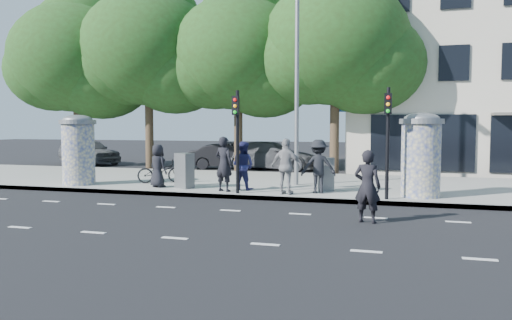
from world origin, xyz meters
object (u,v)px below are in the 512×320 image
(street_lamp, at_px, (297,61))
(car_left, at_px, (89,151))
(ped_a, at_px, (158,166))
(traffic_pole_near, at_px, (237,131))
(ped_c, at_px, (243,166))
(man_road, at_px, (367,186))
(ped_e, at_px, (286,167))
(ped_b, at_px, (224,164))
(car_mid, at_px, (226,156))
(ad_column_left, at_px, (78,148))
(cabinet_right, at_px, (326,174))
(ped_d, at_px, (318,166))
(bicycle, at_px, (160,171))
(cabinet_left, at_px, (184,171))
(car_right, at_px, (271,156))
(ad_column_right, at_px, (421,153))
(traffic_pole_far, at_px, (388,131))

(street_lamp, relative_size, car_left, 1.72)
(ped_a, bearing_deg, traffic_pole_near, -168.37)
(ped_c, bearing_deg, man_road, 153.31)
(ped_e, bearing_deg, man_road, 141.31)
(ped_b, relative_size, car_mid, 0.45)
(ad_column_left, relative_size, car_left, 0.57)
(traffic_pole_near, distance_m, cabinet_right, 3.47)
(man_road, bearing_deg, ped_a, -15.10)
(ped_d, bearing_deg, ped_c, -15.70)
(ped_b, height_order, car_mid, ped_b)
(car_left, bearing_deg, street_lamp, -96.46)
(traffic_pole_near, relative_size, car_left, 0.73)
(ad_column_left, relative_size, bicycle, 1.50)
(ped_a, bearing_deg, man_road, 178.20)
(ped_e, bearing_deg, ped_d, -134.99)
(ped_a, xyz_separation_m, cabinet_left, (1.03, 0.04, -0.15))
(traffic_pole_near, height_order, car_right, traffic_pole_near)
(ad_column_left, xyz_separation_m, ped_e, (8.22, -0.48, -0.47))
(ped_d, distance_m, car_right, 10.67)
(man_road, bearing_deg, car_mid, -46.29)
(ad_column_left, bearing_deg, ped_e, -3.33)
(ped_b, bearing_deg, ped_d, -153.59)
(ad_column_right, xyz_separation_m, car_right, (-7.40, 9.77, -0.78))
(car_mid, xyz_separation_m, car_right, (2.52, 0.24, 0.08))
(ad_column_left, height_order, ped_e, ad_column_left)
(cabinet_right, bearing_deg, street_lamp, 122.30)
(car_right, bearing_deg, ped_b, -171.25)
(street_lamp, distance_m, ped_c, 4.49)
(ped_a, distance_m, cabinet_left, 1.04)
(ad_column_left, bearing_deg, car_mid, 75.71)
(ped_b, bearing_deg, ped_a, 9.95)
(ad_column_left, relative_size, car_mid, 0.64)
(traffic_pole_near, distance_m, traffic_pole_far, 4.80)
(ad_column_left, height_order, man_road, ad_column_left)
(ped_a, xyz_separation_m, car_mid, (-0.83, 9.67, -0.25))
(ped_b, bearing_deg, cabinet_right, -143.16)
(street_lamp, relative_size, ped_e, 4.37)
(ad_column_right, xyz_separation_m, car_left, (-19.14, 10.14, -0.75))
(ped_b, height_order, cabinet_left, ped_b)
(car_left, bearing_deg, cabinet_left, -110.09)
(man_road, bearing_deg, ped_d, -53.42)
(bicycle, distance_m, cabinet_right, 6.57)
(traffic_pole_far, bearing_deg, cabinet_left, 173.44)
(ad_column_left, xyz_separation_m, cabinet_right, (9.32, 0.82, -0.82))
(ad_column_right, relative_size, car_mid, 0.64)
(traffic_pole_near, relative_size, ped_a, 2.17)
(ad_column_right, distance_m, ped_e, 4.26)
(ped_c, relative_size, cabinet_left, 1.34)
(man_road, distance_m, car_right, 15.02)
(traffic_pole_far, height_order, street_lamp, street_lamp)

